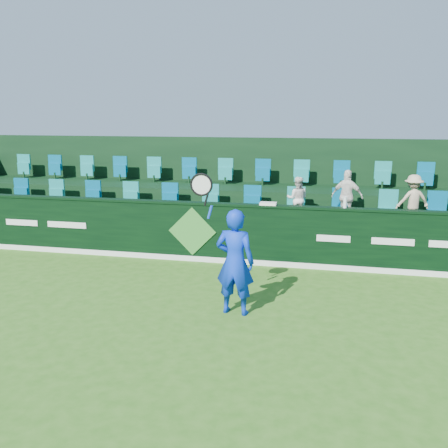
% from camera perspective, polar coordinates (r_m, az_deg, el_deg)
% --- Properties ---
extents(ground, '(60.00, 60.00, 0.00)m').
position_cam_1_polar(ground, '(7.96, -11.50, -12.09)').
color(ground, '#2E6618').
rests_on(ground, ground).
extents(sponsor_hoarding, '(16.00, 0.25, 1.35)m').
position_cam_1_polar(sponsor_hoarding, '(11.32, -3.48, -0.84)').
color(sponsor_hoarding, black).
rests_on(sponsor_hoarding, ground).
extents(stand_tier_front, '(16.00, 2.00, 0.80)m').
position_cam_1_polar(stand_tier_front, '(12.42, -2.09, -0.93)').
color(stand_tier_front, black).
rests_on(stand_tier_front, ground).
extents(stand_tier_back, '(16.00, 1.80, 1.30)m').
position_cam_1_polar(stand_tier_back, '(14.17, -0.17, 1.79)').
color(stand_tier_back, black).
rests_on(stand_tier_back, ground).
extents(stand_rear, '(16.00, 4.10, 2.60)m').
position_cam_1_polar(stand_rear, '(14.51, 0.21, 4.31)').
color(stand_rear, black).
rests_on(stand_rear, ground).
extents(seat_row_front, '(13.50, 0.50, 0.60)m').
position_cam_1_polar(seat_row_front, '(12.66, -1.66, 2.56)').
color(seat_row_front, teal).
rests_on(seat_row_front, stand_tier_front).
extents(seat_row_back, '(13.50, 0.50, 0.60)m').
position_cam_1_polar(seat_row_back, '(14.32, 0.09, 5.75)').
color(seat_row_back, teal).
rests_on(seat_row_back, stand_tier_back).
extents(tennis_player, '(1.11, 0.48, 2.40)m').
position_cam_1_polar(tennis_player, '(8.23, 1.21, -4.26)').
color(tennis_player, '#0B30C7').
rests_on(tennis_player, ground).
extents(spectator_left, '(0.51, 0.40, 1.04)m').
position_cam_1_polar(spectator_left, '(11.90, 8.38, 2.87)').
color(spectator_left, white).
rests_on(spectator_left, stand_tier_front).
extents(spectator_middle, '(0.77, 0.47, 1.23)m').
position_cam_1_polar(spectator_middle, '(11.86, 13.90, 3.08)').
color(spectator_middle, white).
rests_on(spectator_middle, stand_tier_front).
extents(spectator_right, '(0.84, 0.61, 1.16)m').
position_cam_1_polar(spectator_right, '(11.99, 20.77, 2.55)').
color(spectator_right, tan).
rests_on(spectator_right, stand_tier_front).
extents(towel, '(0.36, 0.23, 0.05)m').
position_cam_1_polar(towel, '(10.84, 5.07, 2.33)').
color(towel, white).
rests_on(towel, sponsor_hoarding).
extents(drinks_bottle, '(0.08, 0.08, 0.24)m').
position_cam_1_polar(drinks_bottle, '(10.75, 13.66, 2.44)').
color(drinks_bottle, white).
rests_on(drinks_bottle, sponsor_hoarding).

